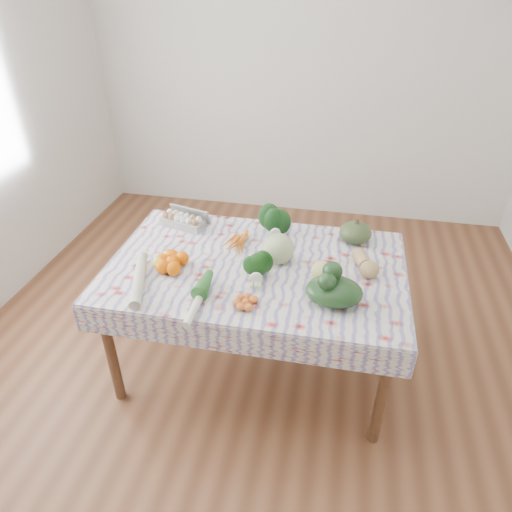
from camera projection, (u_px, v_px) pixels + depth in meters
ground at (256, 361)px, 2.98m from camera, size 4.50×4.50×0.00m
wall_back at (306, 69)px, 4.08m from camera, size 4.00×0.04×2.80m
dining_table at (256, 277)px, 2.62m from camera, size 1.60×1.00×0.75m
tablecloth at (256, 266)px, 2.57m from camera, size 1.66×1.06×0.01m
egg_carton at (182, 221)px, 2.92m from camera, size 0.31×0.19×0.08m
carrot_bunch at (237, 242)px, 2.74m from camera, size 0.24×0.23×0.04m
kale_bunch at (274, 224)px, 2.81m from camera, size 0.22×0.21×0.16m
kabocha_squash at (356, 232)px, 2.75m from camera, size 0.25×0.25×0.13m
cabbage at (278, 249)px, 2.55m from camera, size 0.23×0.23×0.18m
butternut_squash at (365, 263)px, 2.50m from camera, size 0.17×0.25×0.10m
orange_cluster at (173, 262)px, 2.52m from camera, size 0.27×0.27×0.08m
broccoli at (256, 270)px, 2.43m from camera, size 0.18×0.18×0.11m
mandarin_cluster at (246, 302)px, 2.25m from camera, size 0.18×0.18×0.05m
grapefruit at (321, 271)px, 2.42m from camera, size 0.13×0.13×0.11m
spinach_bag at (334, 291)px, 2.26m from camera, size 0.31×0.26×0.13m
daikon at (139, 282)px, 2.38m from camera, size 0.19×0.41×0.06m
leek at (199, 300)px, 2.27m from camera, size 0.04×0.39×0.04m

